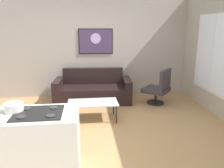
% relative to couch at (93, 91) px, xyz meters
% --- Properties ---
extents(ground, '(6.40, 6.40, 0.04)m').
position_rel_couch_xyz_m(ground, '(0.10, -1.84, -0.30)').
color(ground, '#B08251').
extents(back_wall, '(6.40, 0.05, 2.80)m').
position_rel_couch_xyz_m(back_wall, '(0.10, 0.59, 1.12)').
color(back_wall, '#AA9E92').
rests_on(back_wall, ground).
extents(couch, '(2.03, 0.96, 0.85)m').
position_rel_couch_xyz_m(couch, '(0.00, 0.00, 0.00)').
color(couch, black).
rests_on(couch, ground).
extents(coffee_table, '(1.04, 0.55, 0.39)m').
position_rel_couch_xyz_m(coffee_table, '(-0.05, -1.23, 0.08)').
color(coffee_table, silver).
rests_on(coffee_table, ground).
extents(armchair, '(0.83, 0.84, 0.91)m').
position_rel_couch_xyz_m(armchair, '(1.66, -0.43, 0.15)').
color(armchair, black).
rests_on(armchair, ground).
extents(kitchen_counter, '(1.53, 0.68, 0.90)m').
position_rel_couch_xyz_m(kitchen_counter, '(-1.05, -2.97, 0.16)').
color(kitchen_counter, white).
rests_on(kitchen_counter, ground).
extents(mixing_bowl, '(0.24, 0.24, 0.11)m').
position_rel_couch_xyz_m(mixing_bowl, '(-1.10, -2.87, 0.65)').
color(mixing_bowl, silver).
rests_on(mixing_bowl, kitchen_counter).
extents(wall_painting, '(0.94, 0.03, 0.69)m').
position_rel_couch_xyz_m(wall_painting, '(0.12, 0.55, 1.26)').
color(wall_painting, black).
extents(window, '(0.03, 1.44, 1.78)m').
position_rel_couch_xyz_m(window, '(2.69, -0.94, 1.05)').
color(window, silver).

